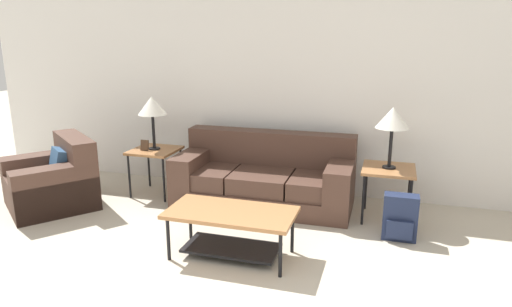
% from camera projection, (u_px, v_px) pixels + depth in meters
% --- Properties ---
extents(wall_back, '(9.09, 0.06, 2.60)m').
position_uv_depth(wall_back, '(308.00, 90.00, 5.54)').
color(wall_back, white).
rests_on(wall_back, ground_plane).
extents(couch, '(2.06, 0.91, 0.82)m').
position_uv_depth(couch, '(265.00, 179.00, 5.38)').
color(couch, '#4C3328').
rests_on(couch, ground_plane).
extents(armchair, '(1.28, 1.28, 0.80)m').
position_uv_depth(armchair, '(54.00, 182.00, 5.30)').
color(armchair, '#4C3328').
rests_on(armchair, ground_plane).
extents(coffee_table, '(1.14, 0.58, 0.44)m').
position_uv_depth(coffee_table, '(231.00, 223.00, 4.08)').
color(coffee_table, '#A87042').
rests_on(coffee_table, ground_plane).
extents(side_table_left, '(0.55, 0.55, 0.58)m').
position_uv_depth(side_table_left, '(155.00, 154.00, 5.63)').
color(side_table_left, '#A87042').
rests_on(side_table_left, ground_plane).
extents(side_table_right, '(0.55, 0.55, 0.58)m').
position_uv_depth(side_table_right, '(388.00, 173.00, 4.86)').
color(side_table_right, '#A87042').
rests_on(side_table_right, ground_plane).
extents(table_lamp_left, '(0.34, 0.34, 0.65)m').
position_uv_depth(table_lamp_left, '(152.00, 107.00, 5.48)').
color(table_lamp_left, black).
rests_on(table_lamp_left, side_table_left).
extents(table_lamp_right, '(0.34, 0.34, 0.65)m').
position_uv_depth(table_lamp_right, '(393.00, 119.00, 4.71)').
color(table_lamp_right, black).
rests_on(table_lamp_right, side_table_right).
extents(backpack, '(0.33, 0.24, 0.46)m').
position_uv_depth(backpack, '(400.00, 218.00, 4.44)').
color(backpack, '#1E2847').
rests_on(backpack, ground_plane).
extents(picture_frame, '(0.10, 0.04, 0.13)m').
position_uv_depth(picture_frame, '(145.00, 145.00, 5.55)').
color(picture_frame, '#4C3828').
rests_on(picture_frame, side_table_left).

